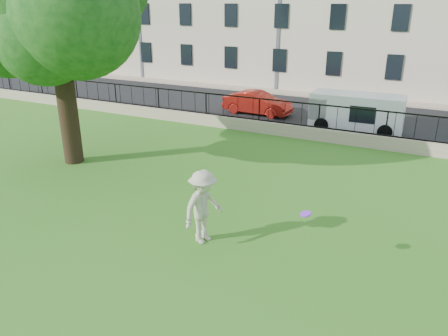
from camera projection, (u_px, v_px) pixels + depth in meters
The scene contains 9 objects.
ground at pixel (185, 270), 10.68m from camera, with size 120.00×120.00×0.00m, color #37761C.
retaining_wall at pixel (318, 134), 20.58m from camera, with size 50.00×0.40×0.60m, color tan.
iron_railing at pixel (319, 116), 20.28m from camera, with size 50.00×0.05×1.13m.
street at pixel (340, 118), 24.61m from camera, with size 60.00×9.00×0.01m, color black.
sidewalk at pixel (357, 99), 28.93m from camera, with size 60.00×1.40×0.12m, color tan.
man at pixel (203, 207), 11.63m from camera, with size 1.34×0.77×2.07m, color #BBB398.
frisbee at pixel (306, 214), 10.40m from camera, with size 0.27×0.27×0.03m, color #8729ED.
red_sedan at pixel (257, 103), 25.18m from camera, with size 1.39×3.98×1.31m, color #AD1D15.
white_van at pixel (356, 113), 21.83m from camera, with size 4.46×1.74×1.87m, color white.
Camera 1 is at (4.93, -7.67, 6.17)m, focal length 35.00 mm.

